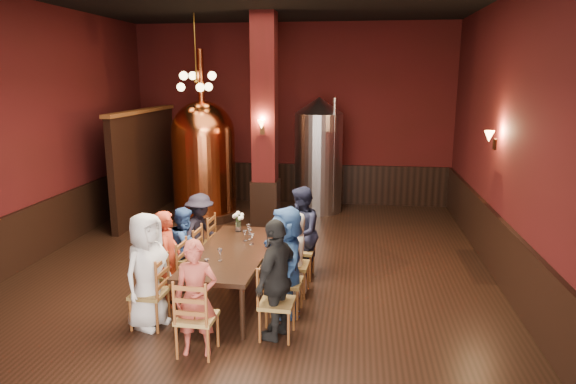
# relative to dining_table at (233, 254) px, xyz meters

# --- Properties ---
(room) EXTENTS (10.00, 10.02, 4.50)m
(room) POSITION_rel_dining_table_xyz_m (0.09, 1.08, 1.56)
(room) COLOR black
(room) RESTS_ON ground
(wainscot_right) EXTENTS (0.08, 9.90, 1.00)m
(wainscot_right) POSITION_rel_dining_table_xyz_m (4.05, 1.08, -0.19)
(wainscot_right) COLOR black
(wainscot_right) RESTS_ON ground
(wainscot_back) EXTENTS (7.90, 0.08, 1.00)m
(wainscot_back) POSITION_rel_dining_table_xyz_m (0.09, 6.04, -0.19)
(wainscot_back) COLOR black
(wainscot_back) RESTS_ON ground
(wainscot_left) EXTENTS (0.08, 9.90, 1.00)m
(wainscot_left) POSITION_rel_dining_table_xyz_m (-3.87, 1.08, -0.19)
(wainscot_left) COLOR black
(wainscot_left) RESTS_ON ground
(column) EXTENTS (0.58, 0.58, 4.50)m
(column) POSITION_rel_dining_table_xyz_m (-0.21, 3.88, 1.56)
(column) COLOR #430E10
(column) RESTS_ON ground
(partition) EXTENTS (0.22, 3.50, 2.40)m
(partition) POSITION_rel_dining_table_xyz_m (-3.11, 4.28, 0.51)
(partition) COLOR black
(partition) RESTS_ON ground
(pendant_cluster) EXTENTS (0.90, 0.90, 1.70)m
(pendant_cluster) POSITION_rel_dining_table_xyz_m (-1.71, 3.98, 2.41)
(pendant_cluster) COLOR #A57226
(pendant_cluster) RESTS_ON room
(sconce_wall) EXTENTS (0.20, 0.20, 0.36)m
(sconce_wall) POSITION_rel_dining_table_xyz_m (3.99, 1.88, 1.51)
(sconce_wall) COLOR black
(sconce_wall) RESTS_ON room
(sconce_column) EXTENTS (0.20, 0.20, 0.36)m
(sconce_column) POSITION_rel_dining_table_xyz_m (-0.21, 3.58, 1.51)
(sconce_column) COLOR black
(sconce_column) RESTS_ON column
(dining_table) EXTENTS (1.09, 2.44, 0.75)m
(dining_table) POSITION_rel_dining_table_xyz_m (0.00, 0.00, 0.00)
(dining_table) COLOR black
(dining_table) RESTS_ON ground
(chair_0) EXTENTS (0.48, 0.48, 0.92)m
(chair_0) POSITION_rel_dining_table_xyz_m (-0.89, -0.97, -0.23)
(chair_0) COLOR brown
(chair_0) RESTS_ON ground
(person_0) EXTENTS (0.74, 0.88, 1.54)m
(person_0) POSITION_rel_dining_table_xyz_m (-0.89, -0.97, 0.08)
(person_0) COLOR silver
(person_0) RESTS_ON ground
(chair_1) EXTENTS (0.48, 0.48, 0.92)m
(chair_1) POSITION_rel_dining_table_xyz_m (-0.86, -0.30, -0.23)
(chair_1) COLOR brown
(chair_1) RESTS_ON ground
(person_1) EXTENTS (0.41, 0.55, 1.39)m
(person_1) POSITION_rel_dining_table_xyz_m (-0.86, -0.30, 0.01)
(person_1) COLOR #AB331D
(person_1) RESTS_ON ground
(chair_2) EXTENTS (0.48, 0.48, 0.92)m
(chair_2) POSITION_rel_dining_table_xyz_m (-0.84, 0.36, -0.23)
(chair_2) COLOR brown
(chair_2) RESTS_ON ground
(person_2) EXTENTS (0.33, 0.63, 1.27)m
(person_2) POSITION_rel_dining_table_xyz_m (-0.84, 0.36, -0.05)
(person_2) COLOR #2A4B8E
(person_2) RESTS_ON ground
(chair_3) EXTENTS (0.48, 0.48, 0.92)m
(chair_3) POSITION_rel_dining_table_xyz_m (-0.81, 1.03, -0.23)
(chair_3) COLOR brown
(chair_3) RESTS_ON ground
(person_3) EXTENTS (0.64, 0.93, 1.33)m
(person_3) POSITION_rel_dining_table_xyz_m (-0.81, 1.03, -0.02)
(person_3) COLOR black
(person_3) RESTS_ON ground
(chair_4) EXTENTS (0.48, 0.48, 0.92)m
(chair_4) POSITION_rel_dining_table_xyz_m (0.81, -1.03, -0.23)
(chair_4) COLOR brown
(chair_4) RESTS_ON ground
(person_4) EXTENTS (0.67, 0.98, 1.54)m
(person_4) POSITION_rel_dining_table_xyz_m (0.81, -1.03, 0.08)
(person_4) COLOR black
(person_4) RESTS_ON ground
(chair_5) EXTENTS (0.48, 0.48, 0.92)m
(chair_5) POSITION_rel_dining_table_xyz_m (0.84, -0.36, -0.23)
(chair_5) COLOR brown
(chair_5) RESTS_ON ground
(person_5) EXTENTS (0.87, 1.49, 1.53)m
(person_5) POSITION_rel_dining_table_xyz_m (0.84, -0.36, 0.08)
(person_5) COLOR #3762A6
(person_5) RESTS_ON ground
(chair_6) EXTENTS (0.48, 0.48, 0.92)m
(chair_6) POSITION_rel_dining_table_xyz_m (0.86, 0.30, -0.23)
(chair_6) COLOR brown
(chair_6) RESTS_ON ground
(person_6) EXTENTS (0.58, 0.72, 1.28)m
(person_6) POSITION_rel_dining_table_xyz_m (0.86, 0.30, -0.05)
(person_6) COLOR white
(person_6) RESTS_ON ground
(chair_7) EXTENTS (0.48, 0.48, 0.92)m
(chair_7) POSITION_rel_dining_table_xyz_m (0.89, 0.97, -0.23)
(chair_7) COLOR brown
(chair_7) RESTS_ON ground
(person_7) EXTENTS (0.37, 0.74, 1.51)m
(person_7) POSITION_rel_dining_table_xyz_m (0.89, 0.97, 0.07)
(person_7) COLOR #191C33
(person_7) RESTS_ON ground
(chair_8) EXTENTS (0.48, 0.48, 0.92)m
(chair_8) POSITION_rel_dining_table_xyz_m (-0.06, -1.55, -0.23)
(chair_8) COLOR brown
(chair_8) RESTS_ON ground
(person_8) EXTENTS (0.55, 0.40, 1.40)m
(person_8) POSITION_rel_dining_table_xyz_m (-0.06, -1.55, 0.01)
(person_8) COLOR #9F4035
(person_8) RESTS_ON ground
(copper_kettle) EXTENTS (1.60, 1.60, 3.79)m
(copper_kettle) POSITION_rel_dining_table_xyz_m (-1.72, 4.33, 0.69)
(copper_kettle) COLOR black
(copper_kettle) RESTS_ON ground
(steel_vessel) EXTENTS (1.30, 1.30, 2.74)m
(steel_vessel) POSITION_rel_dining_table_xyz_m (0.84, 5.22, 0.68)
(steel_vessel) COLOR #B2B2B7
(steel_vessel) RESTS_ON ground
(rose_vase) EXTENTS (0.20, 0.20, 0.33)m
(rose_vase) POSITION_rel_dining_table_xyz_m (-0.13, 0.91, 0.28)
(rose_vase) COLOR white
(rose_vase) RESTS_ON dining_table
(wine_glass_0) EXTENTS (0.07, 0.07, 0.17)m
(wine_glass_0) POSITION_rel_dining_table_xyz_m (-0.13, -0.86, 0.15)
(wine_glass_0) COLOR white
(wine_glass_0) RESTS_ON dining_table
(wine_glass_1) EXTENTS (0.07, 0.07, 0.17)m
(wine_glass_1) POSITION_rel_dining_table_xyz_m (0.14, 0.53, 0.15)
(wine_glass_1) COLOR white
(wine_glass_1) RESTS_ON dining_table
(wine_glass_2) EXTENTS (0.07, 0.07, 0.17)m
(wine_glass_2) POSITION_rel_dining_table_xyz_m (-0.06, -0.45, 0.15)
(wine_glass_2) COLOR white
(wine_glass_2) RESTS_ON dining_table
(wine_glass_3) EXTENTS (0.07, 0.07, 0.17)m
(wine_glass_3) POSITION_rel_dining_table_xyz_m (0.08, 0.44, 0.15)
(wine_glass_3) COLOR white
(wine_glass_3) RESTS_ON dining_table
(wine_glass_4) EXTENTS (0.07, 0.07, 0.17)m
(wine_glass_4) POSITION_rel_dining_table_xyz_m (0.07, 0.76, 0.15)
(wine_glass_4) COLOR white
(wine_glass_4) RESTS_ON dining_table
(wine_glass_5) EXTENTS (0.07, 0.07, 0.17)m
(wine_glass_5) POSITION_rel_dining_table_xyz_m (0.22, 0.30, 0.15)
(wine_glass_5) COLOR white
(wine_glass_5) RESTS_ON dining_table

